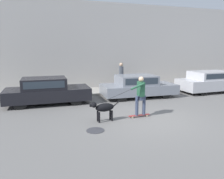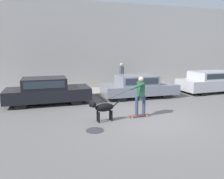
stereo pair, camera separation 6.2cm
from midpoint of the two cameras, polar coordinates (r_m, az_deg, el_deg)
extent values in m
plane|color=slate|center=(8.82, 9.80, -7.61)|extent=(36.00, 36.00, 0.00)
cube|color=#B2ADA8|center=(15.08, -2.62, 11.11)|extent=(32.00, 0.30, 5.77)
cube|color=#A39E93|center=(14.15, -1.23, -0.28)|extent=(30.00, 2.12, 0.15)
cylinder|color=black|center=(12.31, -10.18, -0.83)|extent=(0.68, 0.21, 0.68)
cylinder|color=black|center=(10.85, -9.20, -2.31)|extent=(0.68, 0.21, 0.68)
cylinder|color=black|center=(12.28, -22.11, -1.47)|extent=(0.68, 0.21, 0.68)
cylinder|color=black|center=(10.82, -22.75, -3.05)|extent=(0.68, 0.21, 0.68)
cube|color=black|center=(11.46, -16.10, -1.08)|extent=(4.14, 1.77, 0.60)
cube|color=black|center=(11.36, -17.07, 1.64)|extent=(2.12, 1.58, 0.52)
cube|color=#28333D|center=(10.58, -17.05, 1.15)|extent=(1.85, 0.03, 0.33)
cylinder|color=black|center=(13.88, 10.92, 0.43)|extent=(0.69, 0.22, 0.68)
cylinder|color=black|center=(12.51, 14.16, -0.79)|extent=(0.69, 0.22, 0.68)
cylinder|color=black|center=(12.92, 0.46, -0.11)|extent=(0.69, 0.22, 0.68)
cylinder|color=black|center=(11.44, 2.68, -1.52)|extent=(0.69, 0.22, 0.68)
cube|color=gray|center=(12.60, 7.21, 0.14)|extent=(4.29, 1.96, 0.54)
cube|color=gray|center=(12.45, 6.55, 2.51)|extent=(2.18, 1.71, 0.53)
cube|color=#28333D|center=(11.70, 8.08, 2.09)|extent=(1.87, 0.07, 0.34)
cylinder|color=black|center=(17.08, 26.56, 1.31)|extent=(0.65, 0.21, 0.64)
cylinder|color=black|center=(15.21, 19.07, 0.85)|extent=(0.65, 0.21, 0.64)
cylinder|color=black|center=(14.02, 23.03, -0.20)|extent=(0.65, 0.21, 0.64)
cube|color=#BCBCC1|center=(15.51, 25.03, 1.36)|extent=(4.58, 1.93, 0.65)
cube|color=#BCBCC1|center=(15.32, 24.70, 3.43)|extent=(2.57, 1.70, 0.48)
cube|color=#28333D|center=(14.73, 26.91, 3.10)|extent=(2.23, 0.06, 0.31)
cylinder|color=black|center=(8.23, -3.20, -7.30)|extent=(0.07, 0.07, 0.41)
cylinder|color=black|center=(8.39, -3.62, -6.96)|extent=(0.07, 0.07, 0.41)
cylinder|color=black|center=(8.42, 0.14, -6.88)|extent=(0.07, 0.07, 0.41)
cylinder|color=black|center=(8.57, -0.33, -6.56)|extent=(0.07, 0.07, 0.41)
ellipsoid|color=black|center=(8.31, -1.75, -4.68)|extent=(0.77, 0.39, 0.32)
sphere|color=black|center=(8.12, -4.62, -4.02)|extent=(0.21, 0.21, 0.21)
cylinder|color=black|center=(8.10, -5.27, -4.19)|extent=(0.13, 0.11, 0.10)
cylinder|color=black|center=(8.47, 1.32, -3.71)|extent=(0.30, 0.07, 0.23)
cylinder|color=beige|center=(8.80, 5.56, -7.31)|extent=(0.07, 0.03, 0.07)
cylinder|color=beige|center=(8.93, 5.15, -7.04)|extent=(0.07, 0.03, 0.07)
cylinder|color=beige|center=(9.09, 9.36, -6.82)|extent=(0.07, 0.03, 0.07)
cylinder|color=beige|center=(9.22, 8.91, -6.57)|extent=(0.07, 0.03, 0.07)
cube|color=#A82D2D|center=(8.99, 7.28, -6.68)|extent=(0.92, 0.15, 0.02)
cylinder|color=#38425B|center=(8.83, 6.67, -4.27)|extent=(0.13, 0.13, 0.79)
cylinder|color=#38425B|center=(8.98, 8.52, -4.07)|extent=(0.13, 0.13, 0.79)
cube|color=#38425B|center=(8.83, 7.65, -2.19)|extent=(0.17, 0.29, 0.16)
cube|color=#235138|center=(8.76, 7.71, 0.15)|extent=(0.20, 0.37, 0.58)
sphere|color=tan|center=(8.70, 7.78, 2.67)|extent=(0.20, 0.20, 0.20)
cylinder|color=#235138|center=(8.96, 7.06, 0.20)|extent=(0.08, 0.08, 0.55)
cylinder|color=#235138|center=(8.44, 6.82, 0.79)|extent=(0.54, 0.11, 0.27)
cylinder|color=black|center=(8.22, 0.36, -2.06)|extent=(1.46, 0.09, 0.56)
cylinder|color=#3D4760|center=(14.40, 2.54, 1.93)|extent=(0.14, 0.14, 0.85)
cylinder|color=#3D4760|center=(14.25, 2.71, 1.84)|extent=(0.14, 0.14, 0.85)
cube|color=#424751|center=(14.23, 2.65, 4.82)|extent=(0.22, 0.40, 0.62)
cylinder|color=#424751|center=(14.46, 2.39, 4.97)|extent=(0.08, 0.08, 0.59)
cylinder|color=#424751|center=(14.01, 2.92, 4.79)|extent=(0.08, 0.08, 0.59)
sphere|color=tan|center=(14.20, 2.66, 6.53)|extent=(0.23, 0.23, 0.23)
cube|color=black|center=(14.51, 2.38, 3.24)|extent=(0.12, 0.25, 0.29)
cylinder|color=#38383D|center=(7.55, -4.25, -10.59)|extent=(0.62, 0.62, 0.01)
camera|label=1|loc=(0.03, -89.82, 0.03)|focal=35.00mm
camera|label=2|loc=(0.03, 90.18, -0.03)|focal=35.00mm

